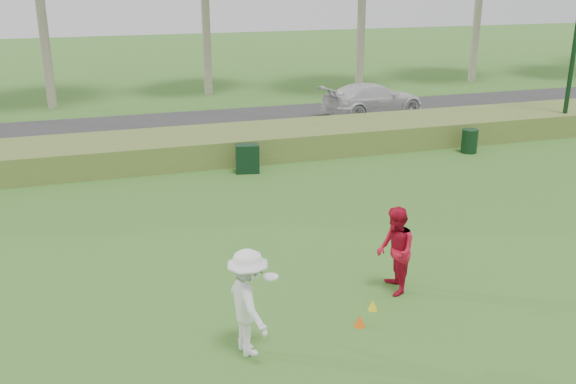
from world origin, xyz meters
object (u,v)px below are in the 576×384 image
object	(u,v)px
player_white	(249,303)
trash_bin	(469,141)
cone_orange	(360,321)
car_right	(373,99)
player_red	(395,251)
utility_cabinet	(247,159)
cone_yellow	(373,305)

from	to	relation	value
player_white	trash_bin	distance (m)	15.01
cone_orange	car_right	xyz separation A→B (m)	(8.08, 16.96, 0.66)
player_red	utility_cabinet	bearing A→B (deg)	-162.90
cone_orange	car_right	size ratio (longest dim) A/B	0.05
cone_yellow	cone_orange	bearing A→B (deg)	-135.52
cone_orange	utility_cabinet	distance (m)	10.14
player_red	cone_orange	world-z (taller)	player_red
player_white	cone_orange	size ratio (longest dim) A/B	8.37
utility_cabinet	trash_bin	xyz separation A→B (m)	(8.38, -0.09, -0.04)
player_red	cone_orange	xyz separation A→B (m)	(-1.23, -1.07, -0.81)
utility_cabinet	car_right	distance (m)	10.29
cone_yellow	trash_bin	size ratio (longest dim) A/B	0.25
cone_yellow	player_red	bearing A→B (deg)	38.31
player_red	car_right	size ratio (longest dim) A/B	0.38
utility_cabinet	cone_yellow	bearing A→B (deg)	-78.88
trash_bin	car_right	world-z (taller)	car_right
player_white	car_right	world-z (taller)	player_white
cone_yellow	trash_bin	bearing A→B (deg)	49.06
cone_orange	utility_cabinet	bearing A→B (deg)	87.74
player_white	cone_orange	xyz separation A→B (m)	(2.19, 0.20, -0.85)
car_right	cone_yellow	bearing A→B (deg)	145.02
player_red	cone_orange	bearing A→B (deg)	-37.20
cone_yellow	utility_cabinet	size ratio (longest dim) A/B	0.23
cone_orange	trash_bin	distance (m)	13.34
cone_yellow	trash_bin	world-z (taller)	trash_bin
player_red	trash_bin	xyz separation A→B (m)	(7.55, 8.97, -0.49)
cone_yellow	car_right	world-z (taller)	car_right
player_white	car_right	bearing A→B (deg)	-38.97
cone_orange	cone_yellow	world-z (taller)	cone_orange
cone_orange	trash_bin	bearing A→B (deg)	48.82
cone_orange	trash_bin	xyz separation A→B (m)	(8.78, 10.04, 0.32)
player_red	car_right	distance (m)	17.30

